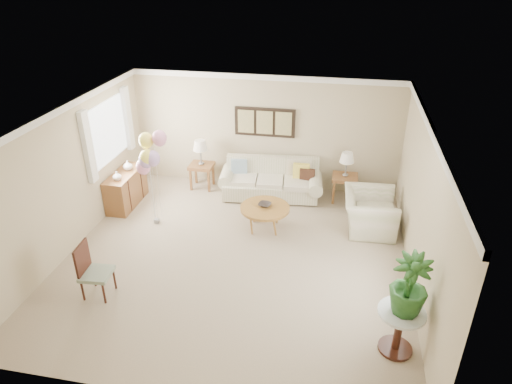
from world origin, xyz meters
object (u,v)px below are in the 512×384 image
at_px(armchair, 369,212).
at_px(balloon_cluster, 149,154).
at_px(sofa, 271,182).
at_px(accent_chair, 92,269).
at_px(coffee_table, 265,209).

bearing_deg(armchair, balloon_cluster, 95.90).
xyz_separation_m(sofa, accent_chair, (-2.21, -3.86, 0.14)).
bearing_deg(balloon_cluster, armchair, 7.99).
relative_size(sofa, coffee_table, 2.43).
xyz_separation_m(sofa, armchair, (2.11, -1.02, 0.04)).
relative_size(coffee_table, accent_chair, 1.06).
bearing_deg(balloon_cluster, coffee_table, 4.96).
height_order(armchair, balloon_cluster, balloon_cluster).
xyz_separation_m(armchair, balloon_cluster, (-4.19, -0.59, 1.13)).
bearing_deg(sofa, armchair, -25.83).
bearing_deg(accent_chair, coffee_table, 46.57).
relative_size(sofa, balloon_cluster, 1.21).
relative_size(sofa, accent_chair, 2.57).
relative_size(armchair, balloon_cluster, 0.58).
bearing_deg(armchair, accent_chair, 121.27).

